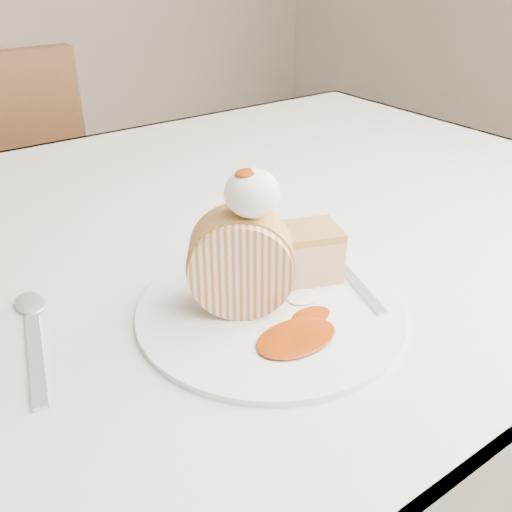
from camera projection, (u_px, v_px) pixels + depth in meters
table at (172, 294)px, 0.76m from camera, size 1.40×0.90×0.75m
plate at (270, 310)px, 0.56m from camera, size 0.34×0.34×0.01m
roulade_slice at (241, 263)px, 0.54m from camera, size 0.11×0.10×0.10m
cake_chunk at (310, 255)px, 0.60m from camera, size 0.07×0.07×0.05m
whipped_cream at (252, 193)px, 0.50m from camera, size 0.05×0.05×0.04m
caramel_drizzle at (248, 167)px, 0.49m from camera, size 0.03×0.02×0.01m
caramel_pool at (296, 337)px, 0.51m from camera, size 0.09×0.08×0.00m
fork at (358, 285)px, 0.59m from camera, size 0.07×0.15×0.00m
spoon at (36, 357)px, 0.50m from camera, size 0.06×0.17×0.00m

